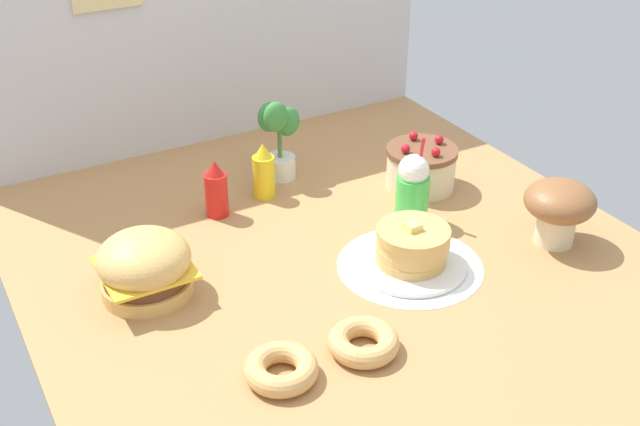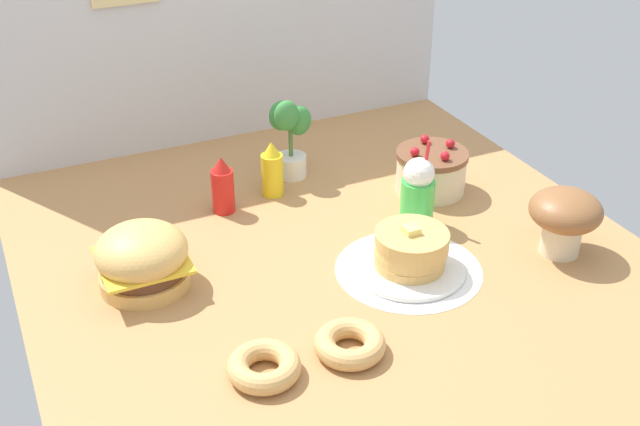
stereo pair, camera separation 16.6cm
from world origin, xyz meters
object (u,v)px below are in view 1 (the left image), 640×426
object	(u,v)px
burger	(145,266)
cream_soda_cup	(413,189)
donut_pink_glaze	(281,368)
donut_chocolate	(364,341)
mustard_bottle	(264,172)
layer_cake	(421,167)
potted_plant	(279,136)
mushroom_stool	(559,207)
ketchup_bottle	(216,190)
pancake_stack	(412,249)

from	to	relation	value
burger	cream_soda_cup	xyz separation A→B (m)	(0.93, -0.04, 0.03)
donut_pink_glaze	donut_chocolate	bearing A→B (deg)	-2.93
mustard_bottle	cream_soda_cup	size ratio (longest dim) A/B	0.67
burger	layer_cake	distance (m)	1.11
donut_pink_glaze	potted_plant	world-z (taller)	potted_plant
mustard_bottle	mushroom_stool	world-z (taller)	mushroom_stool
donut_chocolate	potted_plant	distance (m)	1.06
ketchup_bottle	donut_chocolate	world-z (taller)	ketchup_bottle
potted_plant	ketchup_bottle	bearing A→B (deg)	-155.17
burger	ketchup_bottle	size ratio (longest dim) A/B	1.33
pancake_stack	potted_plant	bearing A→B (deg)	96.67
cream_soda_cup	donut_pink_glaze	distance (m)	0.90
donut_pink_glaze	mushroom_stool	xyz separation A→B (m)	(1.08, 0.15, 0.11)
layer_cake	cream_soda_cup	xyz separation A→B (m)	(-0.17, -0.19, 0.04)
pancake_stack	mushroom_stool	size ratio (longest dim) A/B	1.55
donut_chocolate	mushroom_stool	xyz separation A→B (m)	(0.84, 0.16, 0.11)
donut_pink_glaze	mushroom_stool	size ratio (longest dim) A/B	0.85
burger	mushroom_stool	size ratio (longest dim) A/B	1.21
layer_cake	mustard_bottle	bearing A→B (deg)	157.79
potted_plant	mushroom_stool	distance (m)	1.04
donut_chocolate	mushroom_stool	size ratio (longest dim) A/B	0.85
layer_cake	donut_pink_glaze	world-z (taller)	layer_cake
donut_pink_glaze	burger	bearing A→B (deg)	108.66
mushroom_stool	burger	bearing A→B (deg)	162.98
pancake_stack	mustard_bottle	world-z (taller)	mustard_bottle
donut_pink_glaze	mushroom_stool	world-z (taller)	mushroom_stool
burger	donut_chocolate	bearing A→B (deg)	-52.17
ketchup_bottle	cream_soda_cup	bearing A→B (deg)	-32.76
mushroom_stool	donut_pink_glaze	bearing A→B (deg)	-172.33
layer_cake	mushroom_stool	bearing A→B (deg)	-73.45
donut_chocolate	burger	bearing A→B (deg)	127.83
layer_cake	cream_soda_cup	size ratio (longest dim) A/B	0.83
burger	layer_cake	xyz separation A→B (m)	(1.10, 0.15, -0.01)
donut_pink_glaze	potted_plant	xyz separation A→B (m)	(0.50, 1.01, 0.14)
potted_plant	pancake_stack	bearing A→B (deg)	-83.33
cream_soda_cup	ketchup_bottle	bearing A→B (deg)	147.24
potted_plant	mustard_bottle	bearing A→B (deg)	-137.54
potted_plant	mushroom_stool	bearing A→B (deg)	-56.02
burger	mushroom_stool	bearing A→B (deg)	-17.02
burger	donut_chocolate	world-z (taller)	burger
pancake_stack	cream_soda_cup	size ratio (longest dim) A/B	1.13
potted_plant	mushroom_stool	xyz separation A→B (m)	(0.58, -0.86, -0.03)
pancake_stack	donut_chocolate	distance (m)	0.44
ketchup_bottle	cream_soda_cup	distance (m)	0.67
cream_soda_cup	mushroom_stool	xyz separation A→B (m)	(0.33, -0.35, 0.01)
layer_cake	burger	bearing A→B (deg)	-172.37
burger	donut_pink_glaze	distance (m)	0.57
mustard_bottle	donut_pink_glaze	distance (m)	0.98
donut_pink_glaze	donut_chocolate	xyz separation A→B (m)	(0.24, -0.01, 0.00)
potted_plant	donut_chocolate	bearing A→B (deg)	-104.35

